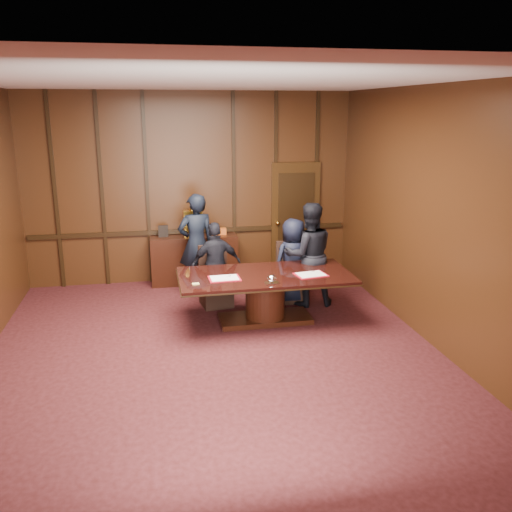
{
  "coord_description": "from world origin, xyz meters",
  "views": [
    {
      "loc": [
        -0.74,
        -6.55,
        3.17
      ],
      "look_at": [
        0.76,
        1.11,
        1.05
      ],
      "focal_mm": 38.0,
      "sensor_mm": 36.0,
      "label": 1
    }
  ],
  "objects_px": {
    "sideboard": "(194,258)",
    "signatory_right": "(293,261)",
    "witness_left": "(196,244)",
    "signatory_left": "(216,265)",
    "witness_right": "(309,255)",
    "conference_table": "(265,290)"
  },
  "relations": [
    {
      "from": "conference_table",
      "to": "sideboard",
      "type": "bearing_deg",
      "value": 112.6
    },
    {
      "from": "sideboard",
      "to": "signatory_left",
      "type": "distance_m",
      "value": 1.4
    },
    {
      "from": "witness_left",
      "to": "sideboard",
      "type": "bearing_deg",
      "value": -99.86
    },
    {
      "from": "sideboard",
      "to": "witness_left",
      "type": "relative_size",
      "value": 0.9
    },
    {
      "from": "signatory_left",
      "to": "witness_left",
      "type": "relative_size",
      "value": 0.8
    },
    {
      "from": "signatory_right",
      "to": "conference_table",
      "type": "bearing_deg",
      "value": 34.38
    },
    {
      "from": "signatory_left",
      "to": "witness_left",
      "type": "height_order",
      "value": "witness_left"
    },
    {
      "from": "witness_left",
      "to": "witness_right",
      "type": "distance_m",
      "value": 2.01
    },
    {
      "from": "witness_left",
      "to": "signatory_left",
      "type": "bearing_deg",
      "value": 97.59
    },
    {
      "from": "signatory_left",
      "to": "signatory_right",
      "type": "distance_m",
      "value": 1.3
    },
    {
      "from": "conference_table",
      "to": "signatory_left",
      "type": "bearing_deg",
      "value": 129.09
    },
    {
      "from": "witness_right",
      "to": "sideboard",
      "type": "bearing_deg",
      "value": -39.07
    },
    {
      "from": "sideboard",
      "to": "conference_table",
      "type": "height_order",
      "value": "sideboard"
    },
    {
      "from": "witness_right",
      "to": "conference_table",
      "type": "bearing_deg",
      "value": 37.47
    },
    {
      "from": "signatory_left",
      "to": "witness_right",
      "type": "xyz_separation_m",
      "value": [
        1.51,
        -0.2,
        0.15
      ]
    },
    {
      "from": "sideboard",
      "to": "witness_right",
      "type": "height_order",
      "value": "witness_right"
    },
    {
      "from": "sideboard",
      "to": "signatory_right",
      "type": "distance_m",
      "value": 2.07
    },
    {
      "from": "sideboard",
      "to": "conference_table",
      "type": "bearing_deg",
      "value": -67.4
    },
    {
      "from": "conference_table",
      "to": "witness_left",
      "type": "distance_m",
      "value": 1.86
    },
    {
      "from": "sideboard",
      "to": "signatory_left",
      "type": "bearing_deg",
      "value": -79.63
    },
    {
      "from": "witness_left",
      "to": "witness_right",
      "type": "height_order",
      "value": "witness_left"
    },
    {
      "from": "signatory_left",
      "to": "witness_right",
      "type": "distance_m",
      "value": 1.53
    }
  ]
}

